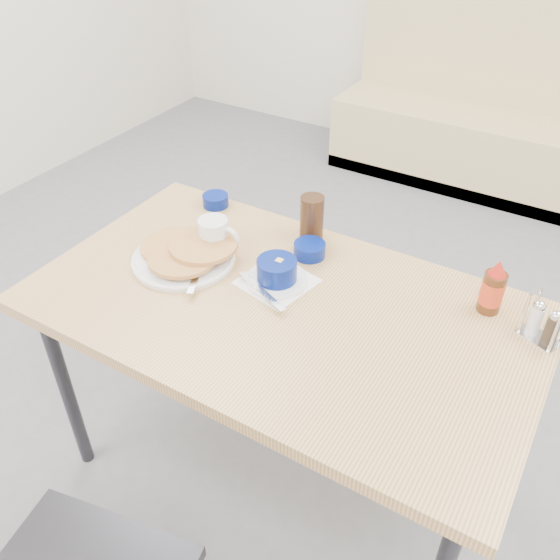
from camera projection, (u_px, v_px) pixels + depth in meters
The scene contains 11 objects.
ground at pixel (241, 525), 1.93m from camera, with size 6.00×6.00×0.00m, color slate.
booth_bench at pixel (495, 128), 3.61m from camera, with size 1.90×0.56×1.22m.
dining_table at pixel (281, 320), 1.67m from camera, with size 1.40×0.80×0.76m.
pancake_plate at pixel (185, 254), 1.79m from camera, with size 0.31×0.31×0.06m.
coffee_mug at pixel (215, 235), 1.81m from camera, with size 0.13×0.09×0.10m.
grits_setting at pixel (277, 273), 1.69m from camera, with size 0.22×0.24×0.08m.
creamer_bowl at pixel (216, 200), 2.05m from camera, with size 0.09×0.09×0.04m.
butter_bowl at pixel (310, 250), 1.81m from camera, with size 0.10×0.10×0.04m.
amber_tumbler at pixel (312, 217), 1.86m from camera, with size 0.08×0.08×0.14m, color #311C0F.
condiment_caddy at pixel (543, 326), 1.50m from camera, with size 0.12×0.10×0.13m.
syrup_bottle at pixel (493, 289), 1.57m from camera, with size 0.06×0.06×0.16m.
Camera 1 is at (0.65, -0.83, 1.81)m, focal length 38.00 mm.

